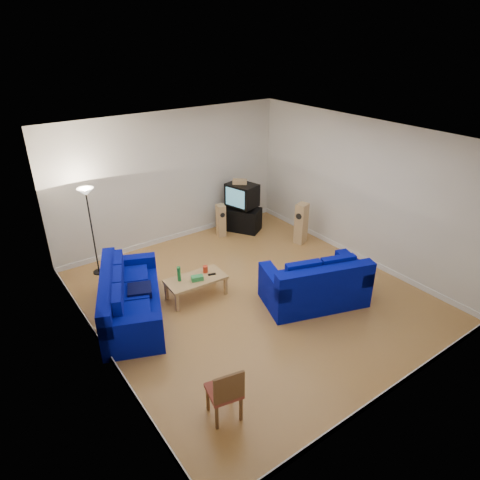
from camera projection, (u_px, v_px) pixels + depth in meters
room at (253, 226)px, 7.95m from camera, size 6.01×6.51×3.21m
sofa_three_seat at (128, 302)px, 7.86m from camera, size 1.83×2.56×0.91m
sofa_loveseat at (315, 287)px, 8.27m from camera, size 2.17×1.63×0.96m
coffee_table at (196, 281)px, 8.45m from camera, size 1.20×0.64×0.43m
bottle at (179, 274)px, 8.28m from camera, size 0.08×0.08×0.30m
tissue_box at (197, 278)px, 8.34m from camera, size 0.26×0.19×0.09m
red_canister at (205, 269)px, 8.61m from camera, size 0.12×0.12×0.14m
remote at (212, 274)px, 8.55m from camera, size 0.16×0.09×0.02m
tv_stand at (241, 219)px, 11.34m from camera, size 1.00×1.13×0.61m
av_receiver at (242, 207)px, 11.15m from camera, size 0.38×0.44×0.09m
television at (242, 195)px, 11.02m from camera, size 0.73×0.87×0.58m
centre_speaker at (240, 182)px, 10.87m from camera, size 0.37×0.34×0.13m
speaker_left at (221, 220)px, 10.96m from camera, size 0.25×0.29×0.84m
speaker_right at (301, 223)px, 10.56m from camera, size 0.37×0.32×1.03m
floor_lamp at (88, 204)px, 8.73m from camera, size 0.34×0.34×1.97m
dining_chair at (226, 392)px, 5.71m from camera, size 0.51×0.51×0.90m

